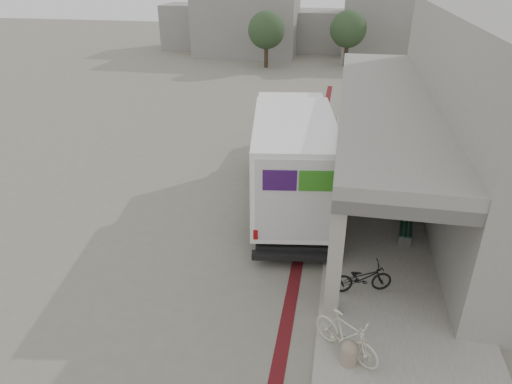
% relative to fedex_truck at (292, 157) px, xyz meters
% --- Properties ---
extents(ground, '(120.00, 120.00, 0.00)m').
position_rel_fedex_truck_xyz_m(ground, '(-0.29, -2.56, -1.99)').
color(ground, slate).
rests_on(ground, ground).
extents(bike_lane_stripe, '(0.35, 40.00, 0.01)m').
position_rel_fedex_truck_xyz_m(bike_lane_stripe, '(0.71, -0.56, -1.98)').
color(bike_lane_stripe, '#541015').
rests_on(bike_lane_stripe, ground).
extents(sidewalk, '(4.40, 28.00, 0.12)m').
position_rel_fedex_truck_xyz_m(sidewalk, '(3.71, -2.56, -1.93)').
color(sidewalk, gray).
rests_on(sidewalk, ground).
extents(transit_building, '(7.60, 17.00, 7.00)m').
position_rel_fedex_truck_xyz_m(transit_building, '(6.54, 1.94, 1.41)').
color(transit_building, gray).
rests_on(transit_building, ground).
extents(distant_backdrop, '(28.00, 10.00, 6.50)m').
position_rel_fedex_truck_xyz_m(distant_backdrop, '(-3.14, 33.32, 0.72)').
color(distant_backdrop, gray).
rests_on(distant_backdrop, ground).
extents(tree_left, '(3.20, 3.20, 4.80)m').
position_rel_fedex_truck_xyz_m(tree_left, '(-5.29, 25.44, 1.19)').
color(tree_left, '#38281C').
rests_on(tree_left, ground).
extents(tree_mid, '(3.20, 3.20, 4.80)m').
position_rel_fedex_truck_xyz_m(tree_mid, '(1.71, 27.44, 1.19)').
color(tree_mid, '#38281C').
rests_on(tree_mid, ground).
extents(tree_right, '(3.20, 3.20, 4.80)m').
position_rel_fedex_truck_xyz_m(tree_right, '(9.71, 26.44, 1.19)').
color(tree_right, '#38281C').
rests_on(tree_right, ground).
extents(fedex_truck, '(3.92, 9.04, 3.73)m').
position_rel_fedex_truck_xyz_m(fedex_truck, '(0.00, 0.00, 0.00)').
color(fedex_truck, black).
rests_on(fedex_truck, ground).
extents(bench, '(0.64, 1.93, 0.44)m').
position_rel_fedex_truck_xyz_m(bench, '(4.16, -1.67, -1.55)').
color(bench, slate).
rests_on(bench, sidewalk).
extents(bollard_near, '(0.41, 0.41, 0.62)m').
position_rel_fedex_truck_xyz_m(bollard_near, '(2.30, -7.77, -1.56)').
color(bollard_near, gray).
rests_on(bollard_near, sidewalk).
extents(bollard_far, '(0.39, 0.39, 0.59)m').
position_rel_fedex_truck_xyz_m(bollard_far, '(1.92, -0.92, -1.57)').
color(bollard_far, gray).
rests_on(bollard_far, sidewalk).
extents(utility_cabinet, '(0.46, 0.61, 1.01)m').
position_rel_fedex_truck_xyz_m(utility_cabinet, '(4.71, -0.39, -1.36)').
color(utility_cabinet, slate).
rests_on(utility_cabinet, sidewalk).
extents(bicycle_black, '(1.80, 1.05, 0.89)m').
position_rel_fedex_truck_xyz_m(bicycle_black, '(2.63, -5.06, -1.42)').
color(bicycle_black, black).
rests_on(bicycle_black, sidewalk).
extents(bicycle_cream, '(1.80, 1.55, 1.12)m').
position_rel_fedex_truck_xyz_m(bicycle_cream, '(2.21, -7.52, -1.31)').
color(bicycle_cream, beige).
rests_on(bicycle_cream, sidewalk).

